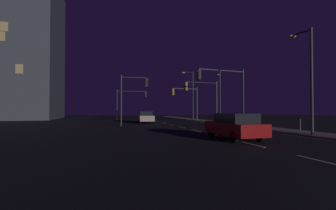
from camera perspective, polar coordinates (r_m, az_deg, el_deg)
name	(u,v)px	position (r m, az deg, el deg)	size (l,w,h in m)	color
ground_plane	(194,130)	(20.55, 6.34, -6.11)	(112.00, 112.00, 0.00)	black
sidewalk_right	(261,128)	(23.71, 21.70, -5.20)	(2.44, 77.00, 0.14)	gray
lane_markings_center	(182,127)	(23.85, 3.38, -5.40)	(0.14, 50.00, 0.01)	silver
lane_edge_line	(222,125)	(27.21, 12.96, -4.84)	(0.14, 53.00, 0.01)	silver
car	(234,126)	(14.65, 15.80, -4.87)	(1.90, 4.43, 1.57)	#B71414
car_oncoming	(146,117)	(31.14, -5.45, -2.89)	(2.06, 4.49, 1.57)	beige
traffic_light_far_left	(186,97)	(35.36, 4.32, 2.00)	(4.24, 0.59, 5.03)	#4C4C51
traffic_light_far_center	(133,91)	(25.99, -8.51, 3.45)	(3.06, 0.40, 5.55)	#38383D
traffic_light_mid_left	(224,85)	(23.06, 13.41, 4.82)	(5.24, 0.89, 5.62)	#2D3033
traffic_light_mid_right	(131,98)	(41.79, -9.04, 1.64)	(5.32, 0.34, 5.26)	#38383D
traffic_light_near_right	(203,93)	(28.41, 8.39, 2.93)	(4.49, 0.88, 5.13)	#4C4C51
street_lamp_median	(220,92)	(31.06, 12.44, 3.18)	(0.78, 1.44, 6.57)	#2D3033
street_lamp_across_street	(191,91)	(39.61, 5.69, 3.44)	(1.97, 0.55, 8.06)	#38383D
street_lamp_far_end	(308,71)	(18.65, 30.81, 7.13)	(0.76, 1.51, 7.15)	#38383D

